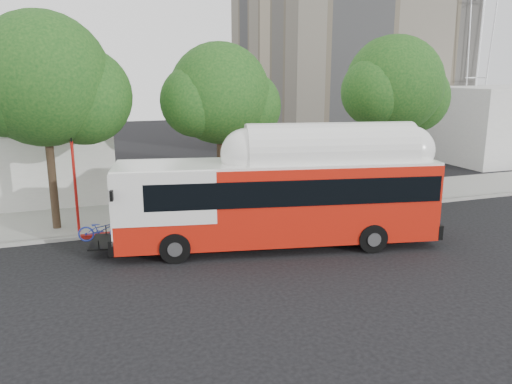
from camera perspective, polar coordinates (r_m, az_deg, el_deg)
ground at (r=21.07m, az=3.09°, el=-6.25°), size 120.00×120.00×0.00m
sidewalk at (r=26.89m, az=-2.21°, el=-1.71°), size 60.00×5.00×0.15m
curb_strip at (r=24.52m, az=-0.40°, el=-3.20°), size 60.00×0.30×0.15m
red_curb_segment at (r=23.75m, az=-7.27°, el=-3.86°), size 10.00×0.32×0.16m
street_tree_left at (r=23.88m, az=-21.97°, el=11.31°), size 6.67×5.80×9.74m
street_tree_mid at (r=25.40m, az=-3.33°, el=10.73°), size 5.75×5.00×8.62m
street_tree_right at (r=29.62m, az=16.14°, el=11.29°), size 6.21×5.40×9.18m
transit_bus at (r=20.61m, az=2.73°, el=-1.08°), size 14.19×5.27×4.13m
signal_pole at (r=23.26m, az=-19.96°, el=0.73°), size 0.13×0.42×4.49m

